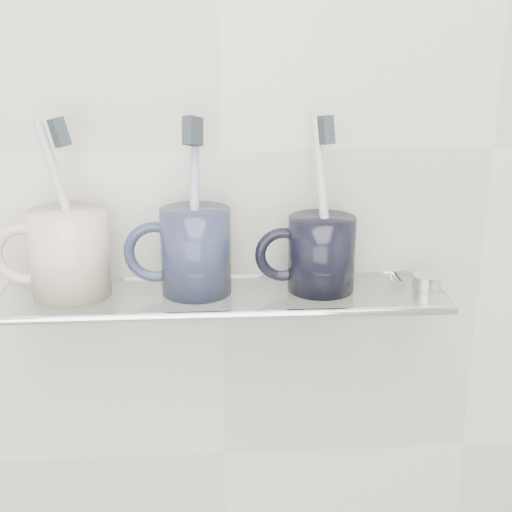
{
  "coord_description": "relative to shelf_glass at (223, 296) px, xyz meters",
  "views": [
    {
      "loc": [
        -0.01,
        0.29,
        1.39
      ],
      "look_at": [
        0.04,
        1.04,
        1.14
      ],
      "focal_mm": 50.0,
      "sensor_mm": 36.0,
      "label": 1
    }
  ],
  "objects": [
    {
      "name": "chrome_cap",
      "position": [
        0.23,
        0.0,
        0.01
      ],
      "size": [
        0.03,
        0.03,
        0.01
      ],
      "primitive_type": "cylinder",
      "color": "silver",
      "rests_on": "shelf_glass"
    },
    {
      "name": "mug_right",
      "position": [
        0.11,
        0.0,
        0.05
      ],
      "size": [
        0.09,
        0.09,
        0.08
      ],
      "primitive_type": "cylinder",
      "rotation": [
        0.0,
        0.0,
        0.17
      ],
      "color": "black",
      "rests_on": "shelf_glass"
    },
    {
      "name": "bristles_right",
      "position": [
        0.11,
        0.0,
        0.19
      ],
      "size": [
        0.02,
        0.03,
        0.03
      ],
      "primitive_type": "cube",
      "rotation": [
        -0.13,
        -0.07,
        0.29
      ],
      "color": "#282F35",
      "rests_on": "toothbrush_right"
    },
    {
      "name": "toothbrush_right",
      "position": [
        0.11,
        0.0,
        0.1
      ],
      "size": [
        0.03,
        0.03,
        0.19
      ],
      "primitive_type": "cylinder",
      "rotation": [
        -0.13,
        -0.07,
        0.29
      ],
      "color": "beige",
      "rests_on": "mug_right"
    },
    {
      "name": "bracket_right",
      "position": [
        0.21,
        0.05,
        -0.01
      ],
      "size": [
        0.02,
        0.03,
        0.02
      ],
      "primitive_type": "cylinder",
      "rotation": [
        1.57,
        0.0,
        0.0
      ],
      "color": "silver",
      "rests_on": "wall_back"
    },
    {
      "name": "mug_center",
      "position": [
        -0.03,
        0.0,
        0.05
      ],
      "size": [
        0.1,
        0.1,
        0.1
      ],
      "primitive_type": "cylinder",
      "rotation": [
        0.0,
        0.0,
        0.32
      ],
      "color": "#1E273F",
      "rests_on": "shelf_glass"
    },
    {
      "name": "bristles_left",
      "position": [
        -0.17,
        0.0,
        0.19
      ],
      "size": [
        0.03,
        0.03,
        0.03
      ],
      "primitive_type": "cube",
      "rotation": [
        -0.16,
        -0.18,
        0.55
      ],
      "color": "#282F35",
      "rests_on": "toothbrush_left"
    },
    {
      "name": "toothbrush_left",
      "position": [
        -0.17,
        0.0,
        0.1
      ],
      "size": [
        0.06,
        0.02,
        0.19
      ],
      "primitive_type": "cylinder",
      "rotation": [
        -0.16,
        -0.18,
        0.55
      ],
      "color": "silver",
      "rests_on": "mug_left"
    },
    {
      "name": "mug_left_handle",
      "position": [
        -0.22,
        0.0,
        0.05
      ],
      "size": [
        0.07,
        0.01,
        0.07
      ],
      "primitive_type": "torus",
      "rotation": [
        1.57,
        0.0,
        0.0
      ],
      "color": "beige",
      "rests_on": "mug_left"
    },
    {
      "name": "mug_center_handle",
      "position": [
        -0.07,
        0.0,
        0.05
      ],
      "size": [
        0.07,
        0.01,
        0.07
      ],
      "primitive_type": "torus",
      "rotation": [
        1.57,
        0.0,
        0.0
      ],
      "color": "#1E273F",
      "rests_on": "mug_center"
    },
    {
      "name": "bracket_left",
      "position": [
        -0.21,
        0.05,
        -0.01
      ],
      "size": [
        0.02,
        0.03,
        0.02
      ],
      "primitive_type": "cylinder",
      "rotation": [
        1.57,
        0.0,
        0.0
      ],
      "color": "silver",
      "rests_on": "wall_back"
    },
    {
      "name": "toothbrush_center",
      "position": [
        -0.03,
        0.0,
        0.1
      ],
      "size": [
        0.02,
        0.06,
        0.19
      ],
      "primitive_type": "cylinder",
      "rotation": [
        -0.23,
        -0.13,
        -0.59
      ],
      "color": "#898DB0",
      "rests_on": "mug_center"
    },
    {
      "name": "mug_right_handle",
      "position": [
        0.07,
        0.0,
        0.05
      ],
      "size": [
        0.06,
        0.01,
        0.06
      ],
      "primitive_type": "torus",
      "rotation": [
        1.57,
        0.0,
        0.0
      ],
      "color": "black",
      "rests_on": "mug_right"
    },
    {
      "name": "bristles_center",
      "position": [
        -0.03,
        0.0,
        0.19
      ],
      "size": [
        0.02,
        0.03,
        0.04
      ],
      "primitive_type": "cube",
      "rotation": [
        -0.23,
        -0.13,
        -0.59
      ],
      "color": "#282F35",
      "rests_on": "toothbrush_center"
    },
    {
      "name": "shelf_rail",
      "position": [
        0.0,
        -0.06,
        0.0
      ],
      "size": [
        0.5,
        0.01,
        0.01
      ],
      "primitive_type": "cylinder",
      "rotation": [
        0.0,
        1.57,
        0.0
      ],
      "color": "silver",
      "rests_on": "shelf_glass"
    },
    {
      "name": "wall_back",
      "position": [
        0.0,
        0.06,
        0.15
      ],
      "size": [
        2.5,
        0.0,
        2.5
      ],
      "primitive_type": "plane",
      "rotation": [
        1.57,
        0.0,
        0.0
      ],
      "color": "beige",
      "rests_on": "ground"
    },
    {
      "name": "mug_left",
      "position": [
        -0.17,
        0.0,
        0.05
      ],
      "size": [
        0.11,
        0.11,
        0.1
      ],
      "primitive_type": "cylinder",
      "rotation": [
        0.0,
        0.0,
        -0.35
      ],
      "color": "beige",
      "rests_on": "shelf_glass"
    },
    {
      "name": "shelf_glass",
      "position": [
        0.0,
        0.0,
        0.0
      ],
      "size": [
        0.5,
        0.12,
        0.01
      ],
      "primitive_type": "cube",
      "color": "silver",
      "rests_on": "wall_back"
    }
  ]
}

